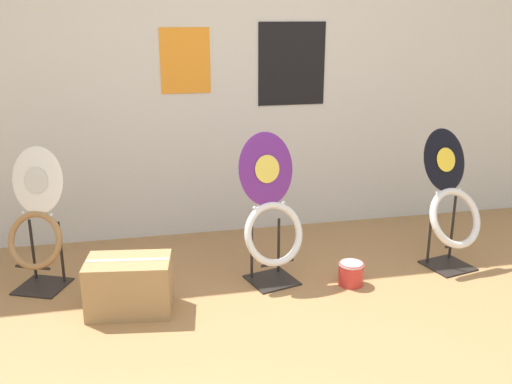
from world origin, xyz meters
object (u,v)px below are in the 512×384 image
at_px(toilet_seat_display_purple_note, 271,215).
at_px(paint_can, 351,273).
at_px(storage_box, 129,285).
at_px(toilet_seat_display_jazz_black, 451,205).
at_px(toilet_seat_display_white_plain, 37,223).

distance_m(toilet_seat_display_purple_note, paint_can, 0.62).
bearing_deg(storage_box, paint_can, 1.61).
bearing_deg(toilet_seat_display_jazz_black, toilet_seat_display_purple_note, 178.26).
bearing_deg(toilet_seat_display_purple_note, storage_box, -166.71).
bearing_deg(toilet_seat_display_jazz_black, paint_can, -169.77).
bearing_deg(storage_box, toilet_seat_display_purple_note, 13.29).
xyz_separation_m(toilet_seat_display_white_plain, paint_can, (1.88, -0.39, -0.34)).
height_order(toilet_seat_display_white_plain, toilet_seat_display_purple_note, toilet_seat_display_purple_note).
distance_m(toilet_seat_display_white_plain, toilet_seat_display_purple_note, 1.42).
bearing_deg(toilet_seat_display_white_plain, storage_box, -39.36).
bearing_deg(toilet_seat_display_jazz_black, toilet_seat_display_white_plain, 174.27).
bearing_deg(toilet_seat_display_purple_note, toilet_seat_display_white_plain, 170.88).
distance_m(toilet_seat_display_jazz_black, paint_can, 0.82).
relative_size(paint_can, storage_box, 0.32).
bearing_deg(toilet_seat_display_white_plain, toilet_seat_display_purple_note, -9.12).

